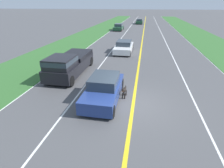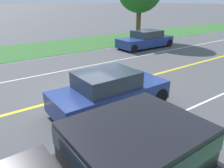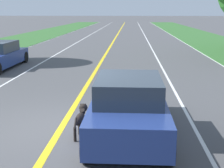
{
  "view_description": "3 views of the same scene",
  "coord_description": "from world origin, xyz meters",
  "px_view_note": "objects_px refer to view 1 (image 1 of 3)",
  "views": [
    {
      "loc": [
        -0.37,
        8.7,
        5.2
      ],
      "look_at": [
        1.28,
        -0.21,
        1.04
      ],
      "focal_mm": 28.0,
      "sensor_mm": 36.0,
      "label": 1
    },
    {
      "loc": [
        7.59,
        -4.37,
        3.75
      ],
      "look_at": [
        1.79,
        -0.16,
        0.97
      ],
      "focal_mm": 35.0,
      "sensor_mm": 36.0,
      "label": 2
    },
    {
      "loc": [
        1.81,
        -7.71,
        2.99
      ],
      "look_at": [
        1.3,
        0.57,
        1.05
      ],
      "focal_mm": 50.0,
      "sensor_mm": 36.0,
      "label": 3
    }
  ],
  "objects_px": {
    "pickup_truck": "(69,64)",
    "car_trailing_mid": "(119,27)",
    "car_trailing_near": "(124,47)",
    "dog": "(124,90)",
    "car_trailing_far": "(139,22)",
    "ego_car": "(104,89)"
  },
  "relations": [
    {
      "from": "dog",
      "to": "car_trailing_near",
      "type": "relative_size",
      "value": 0.24
    },
    {
      "from": "ego_car",
      "to": "car_trailing_mid",
      "type": "distance_m",
      "value": 30.47
    },
    {
      "from": "car_trailing_near",
      "to": "car_trailing_far",
      "type": "height_order",
      "value": "car_trailing_far"
    },
    {
      "from": "car_trailing_near",
      "to": "car_trailing_mid",
      "type": "bearing_deg",
      "value": -79.57
    },
    {
      "from": "pickup_truck",
      "to": "car_trailing_near",
      "type": "xyz_separation_m",
      "value": [
        -3.35,
        -8.07,
        -0.31
      ]
    },
    {
      "from": "pickup_truck",
      "to": "dog",
      "type": "bearing_deg",
      "value": 147.49
    },
    {
      "from": "pickup_truck",
      "to": "car_trailing_mid",
      "type": "relative_size",
      "value": 1.3
    },
    {
      "from": "dog",
      "to": "car_trailing_near",
      "type": "xyz_separation_m",
      "value": [
        1.37,
        -11.09,
        0.13
      ]
    },
    {
      "from": "car_trailing_mid",
      "to": "car_trailing_near",
      "type": "bearing_deg",
      "value": 100.43
    },
    {
      "from": "car_trailing_near",
      "to": "car_trailing_far",
      "type": "xyz_separation_m",
      "value": [
        -0.42,
        -33.22,
        0.01
      ]
    },
    {
      "from": "car_trailing_near",
      "to": "car_trailing_mid",
      "type": "distance_m",
      "value": 19.08
    },
    {
      "from": "ego_car",
      "to": "pickup_truck",
      "type": "distance_m",
      "value": 4.94
    },
    {
      "from": "dog",
      "to": "car_trailing_far",
      "type": "bearing_deg",
      "value": -84.06
    },
    {
      "from": "dog",
      "to": "pickup_truck",
      "type": "xyz_separation_m",
      "value": [
        4.73,
        -3.01,
        0.45
      ]
    },
    {
      "from": "ego_car",
      "to": "car_trailing_mid",
      "type": "relative_size",
      "value": 0.97
    },
    {
      "from": "car_trailing_mid",
      "to": "car_trailing_far",
      "type": "xyz_separation_m",
      "value": [
        -3.87,
        -14.45,
        -0.0
      ]
    },
    {
      "from": "ego_car",
      "to": "car_trailing_far",
      "type": "height_order",
      "value": "ego_car"
    },
    {
      "from": "pickup_truck",
      "to": "car_trailing_far",
      "type": "distance_m",
      "value": 41.46
    },
    {
      "from": "ego_car",
      "to": "pickup_truck",
      "type": "height_order",
      "value": "pickup_truck"
    },
    {
      "from": "car_trailing_far",
      "to": "pickup_truck",
      "type": "bearing_deg",
      "value": 84.78
    },
    {
      "from": "car_trailing_mid",
      "to": "car_trailing_far",
      "type": "relative_size",
      "value": 1.04
    },
    {
      "from": "pickup_truck",
      "to": "car_trailing_near",
      "type": "distance_m",
      "value": 8.75
    }
  ]
}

